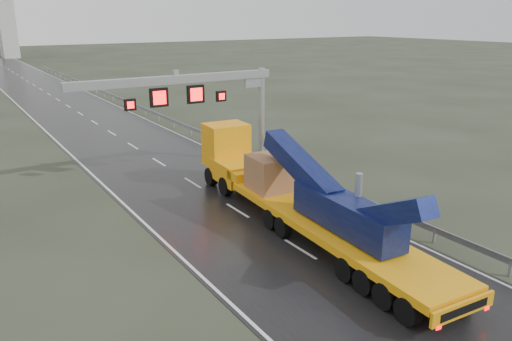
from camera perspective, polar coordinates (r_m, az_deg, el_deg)
ground at (r=22.03m, az=11.58°, el=-12.73°), size 400.00×400.00×0.00m
road at (r=56.18m, az=-17.96°, el=5.24°), size 11.00×200.00×0.02m
guardrail at (r=48.77m, az=-7.96°, el=5.02°), size 0.20×140.00×1.40m
sign_gantry at (r=35.53m, az=-5.91°, el=8.62°), size 14.90×1.20×7.42m
heavy_haul_truck at (r=27.62m, az=3.21°, el=-1.79°), size 4.40×20.88×4.87m
exit_sign_pair at (r=37.71m, az=1.96°, el=3.13°), size 1.41×0.25×2.42m
striped_barrier at (r=38.25m, az=1.74°, el=1.56°), size 0.66×0.36×1.10m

